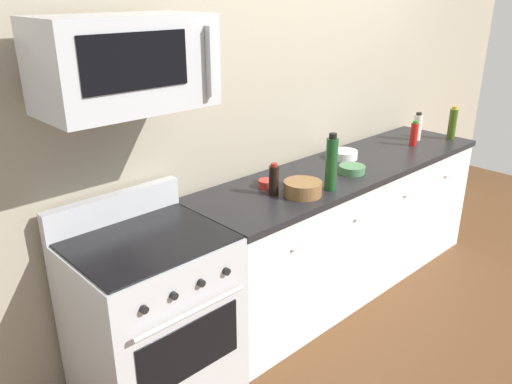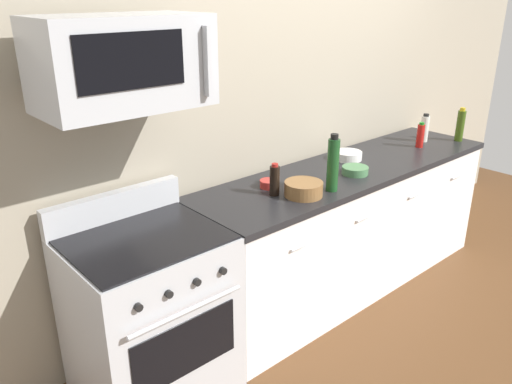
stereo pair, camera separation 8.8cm
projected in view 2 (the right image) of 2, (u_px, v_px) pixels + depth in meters
The scene contains 14 objects.
ground_plane at pixel (344, 283), 3.82m from camera, with size 6.67×6.67×0.00m, color brown.
back_wall at pixel (311, 95), 3.61m from camera, with size 5.56×0.10×2.70m, color #9E937F.
counter_unit at pixel (348, 227), 3.65m from camera, with size 2.47×0.66×0.92m.
range_oven at pixel (150, 315), 2.66m from camera, with size 0.76×0.69×1.07m.
microwave at pixel (122, 63), 2.22m from camera, with size 0.74×0.44×0.40m.
bottle_hot_sauce_red at pixel (420, 135), 3.88m from camera, with size 0.06×0.06×0.19m.
bottle_olive_oil at pixel (460, 125), 4.03m from camera, with size 0.06×0.06×0.27m.
bottle_soy_sauce_dark at pixel (275, 180), 2.97m from camera, with size 0.06×0.06×0.19m.
bottle_wine_green at pixel (333, 164), 3.01m from camera, with size 0.07×0.07×0.35m.
bottle_vinegar_white at pixel (425, 128), 4.02m from camera, with size 0.06×0.06×0.22m.
bowl_red_small at pixel (269, 184), 3.11m from camera, with size 0.11×0.11×0.05m.
bowl_wooden_salad at pixel (304, 188), 2.98m from camera, with size 0.23×0.23×0.08m.
bowl_white_ceramic at pixel (348, 155), 3.61m from camera, with size 0.19×0.19×0.06m.
bowl_green_glaze at pixel (355, 170), 3.33m from camera, with size 0.17×0.17×0.05m.
Camera 2 is at (-2.68, -2.04, 2.05)m, focal length 35.86 mm.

